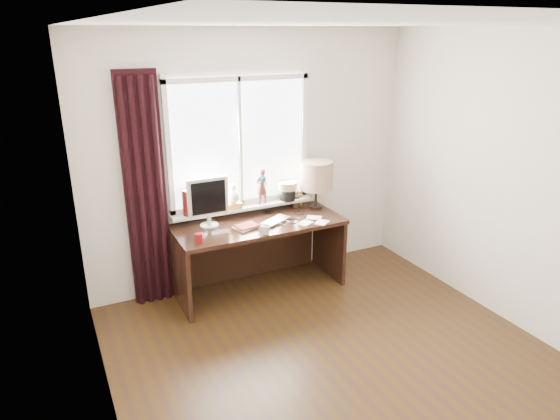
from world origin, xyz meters
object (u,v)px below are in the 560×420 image
desk (255,242)px  table_lamp (316,176)px  monitor (208,199)px  red_cup (199,238)px  mug (266,229)px  laptop (275,221)px

desk → table_lamp: (0.72, 0.03, 0.61)m
desk → monitor: monitor is taller
desk → monitor: (-0.47, 0.03, 0.52)m
red_cup → desk: size_ratio=0.05×
desk → monitor: bearing=176.0°
mug → monitor: 0.64m
laptop → mug: mug is taller
laptop → desk: laptop is taller
mug → table_lamp: size_ratio=0.18×
red_cup → monitor: 0.47m
laptop → table_lamp: bearing=-9.7°
table_lamp → desk: bearing=-177.6°
desk → table_lamp: size_ratio=3.27×
mug → desk: mug is taller
red_cup → monitor: size_ratio=0.18×
red_cup → laptop: bearing=10.8°
mug → monitor: bearing=133.9°
monitor → red_cup: bearing=-121.4°
desk → red_cup: bearing=-155.3°
monitor → table_lamp: size_ratio=0.94×
red_cup → desk: 0.81m
monitor → table_lamp: 1.20m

